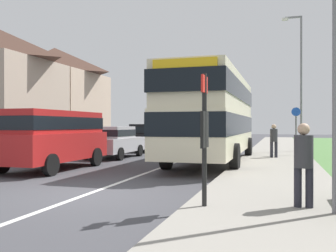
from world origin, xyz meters
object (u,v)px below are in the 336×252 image
object	(u,v)px
bus_stop_sign	(204,130)
cycle_route_sign	(296,129)
parked_car_silver	(113,140)
parked_van_red	(53,135)
double_decker_bus	(213,113)
parked_car_black	(149,136)
pedestrian_walking_away	(274,139)
parked_car_blue	(171,135)
street_lamp_mid	(299,75)
pedestrian_at_stop	(304,161)

from	to	relation	value
bus_stop_sign	cycle_route_sign	distance (m)	13.11
parked_car_silver	cycle_route_sign	bearing A→B (deg)	17.88
parked_van_red	cycle_route_sign	bearing A→B (deg)	42.16
double_decker_bus	parked_car_silver	world-z (taller)	double_decker_bus
parked_car_black	parked_van_red	bearing A→B (deg)	-90.39
parked_car_silver	pedestrian_walking_away	world-z (taller)	pedestrian_walking_away
parked_van_red	cycle_route_sign	xyz separation A→B (m)	(8.76, 7.93, 0.15)
pedestrian_walking_away	parked_car_black	bearing A→B (deg)	152.07
parked_car_silver	parked_van_red	bearing A→B (deg)	-90.22
double_decker_bus	pedestrian_walking_away	bearing A→B (deg)	40.49
double_decker_bus	pedestrian_walking_away	size ratio (longest dim) A/B	6.17
parked_car_blue	double_decker_bus	bearing A→B (deg)	-65.42
street_lamp_mid	pedestrian_walking_away	bearing A→B (deg)	-105.65
pedestrian_walking_away	street_lamp_mid	distance (m)	6.16
parked_van_red	street_lamp_mid	world-z (taller)	street_lamp_mid
parked_van_red	cycle_route_sign	size ratio (longest dim) A/B	1.96
pedestrian_at_stop	street_lamp_mid	world-z (taller)	street_lamp_mid
parked_car_blue	street_lamp_mid	bearing A→B (deg)	-25.15
parked_car_blue	pedestrian_at_stop	distance (m)	21.51
double_decker_bus	parked_van_red	world-z (taller)	double_decker_bus
parked_car_silver	bus_stop_sign	xyz separation A→B (m)	(6.61, -10.11, 0.67)
parked_van_red	bus_stop_sign	xyz separation A→B (m)	(6.63, -5.00, 0.26)
parked_car_black	cycle_route_sign	distance (m)	9.01
pedestrian_at_stop	street_lamp_mid	bearing A→B (deg)	87.55
parked_van_red	parked_car_blue	xyz separation A→B (m)	(0.12, 15.25, -0.37)
parked_car_blue	cycle_route_sign	distance (m)	11.34
cycle_route_sign	parked_car_blue	bearing A→B (deg)	139.75
parked_van_red	pedestrian_walking_away	bearing A→B (deg)	38.85
pedestrian_walking_away	parked_van_red	bearing A→B (deg)	-141.15
parked_car_blue	pedestrian_at_stop	world-z (taller)	pedestrian_at_stop
parked_car_silver	street_lamp_mid	distance (m)	11.43
parked_car_black	bus_stop_sign	world-z (taller)	bus_stop_sign
parked_car_black	pedestrian_walking_away	size ratio (longest dim) A/B	2.47
parked_car_black	cycle_route_sign	xyz separation A→B (m)	(8.69, -2.33, 0.50)
parked_car_black	pedestrian_at_stop	distance (m)	17.04
pedestrian_at_stop	street_lamp_mid	xyz separation A→B (m)	(0.67, 15.64, 3.56)
parked_car_black	bus_stop_sign	bearing A→B (deg)	-66.75
double_decker_bus	bus_stop_sign	bearing A→B (deg)	-81.22
parked_van_red	street_lamp_mid	distance (m)	14.66
cycle_route_sign	double_decker_bus	bearing A→B (deg)	-132.62
parked_van_red	pedestrian_at_stop	xyz separation A→B (m)	(8.40, -4.59, -0.30)
parked_car_blue	pedestrian_at_stop	xyz separation A→B (m)	(8.28, -19.85, 0.07)
bus_stop_sign	street_lamp_mid	xyz separation A→B (m)	(2.44, 16.05, 3.00)
double_decker_bus	pedestrian_at_stop	bearing A→B (deg)	-69.91
pedestrian_at_stop	pedestrian_walking_away	xyz separation A→B (m)	(-0.69, 10.81, 0.00)
double_decker_bus	cycle_route_sign	bearing A→B (deg)	47.38
pedestrian_at_stop	parked_van_red	bearing A→B (deg)	151.32
pedestrian_at_stop	cycle_route_sign	size ratio (longest dim) A/B	0.66
bus_stop_sign	cycle_route_sign	size ratio (longest dim) A/B	1.03
parked_car_blue	bus_stop_sign	world-z (taller)	bus_stop_sign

